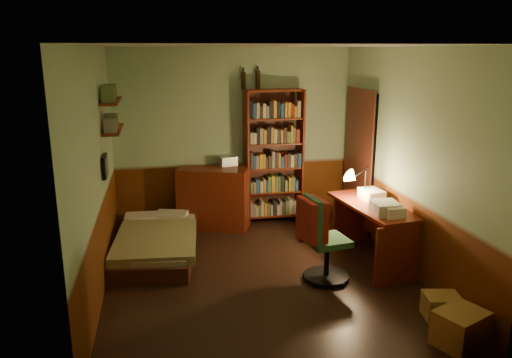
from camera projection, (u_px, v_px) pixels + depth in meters
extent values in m
cube|color=black|center=(260.00, 276.00, 5.85)|extent=(3.50, 4.00, 0.02)
cube|color=silver|center=(261.00, 45.00, 5.18)|extent=(3.50, 4.00, 0.02)
cube|color=#92B58B|center=(233.00, 137.00, 7.42)|extent=(3.50, 0.02, 2.60)
cube|color=#92B58B|center=(95.00, 175.00, 5.19)|extent=(0.02, 4.00, 2.60)
cube|color=#92B58B|center=(407.00, 161.00, 5.84)|extent=(0.02, 4.00, 2.60)
cube|color=#92B58B|center=(316.00, 230.00, 3.61)|extent=(3.50, 0.02, 2.60)
cube|color=black|center=(360.00, 162.00, 7.14)|extent=(0.06, 0.90, 2.00)
cube|color=#3C1A11|center=(357.00, 162.00, 7.14)|extent=(0.02, 0.98, 2.08)
cube|color=olive|center=(156.00, 235.00, 6.37)|extent=(1.17, 1.86, 0.52)
cube|color=#5C1C0E|center=(214.00, 197.00, 7.34)|extent=(1.12, 0.83, 0.90)
cube|color=#B2B2B7|center=(228.00, 161.00, 7.37)|extent=(0.29, 0.25, 0.13)
cube|color=#5C1C0E|center=(274.00, 157.00, 7.45)|extent=(0.88, 0.35, 2.00)
cylinder|color=black|center=(244.00, 81.00, 7.19)|extent=(0.07, 0.07, 0.25)
cylinder|color=black|center=(258.00, 80.00, 7.23)|extent=(0.08, 0.08, 0.27)
cube|color=#5C1C0E|center=(372.00, 233.00, 6.16)|extent=(0.75, 1.44, 0.73)
cube|color=silver|center=(372.00, 195.00, 6.25)|extent=(0.27, 0.34, 0.13)
cone|color=black|center=(365.00, 178.00, 6.27)|extent=(0.16, 0.16, 0.52)
cube|color=#30643B|center=(328.00, 234.00, 5.60)|extent=(0.62, 0.57, 1.11)
cube|color=#A42722|center=(299.00, 162.00, 5.58)|extent=(0.24, 0.40, 0.46)
cube|color=#5C1C0E|center=(113.00, 129.00, 6.18)|extent=(0.20, 0.90, 0.03)
cube|color=#5C1C0E|center=(111.00, 101.00, 6.09)|extent=(0.20, 0.90, 0.03)
cube|color=black|center=(105.00, 166.00, 5.78)|extent=(0.04, 0.32, 0.26)
cube|color=olive|center=(460.00, 328.00, 4.43)|extent=(0.53, 0.49, 0.32)
cube|color=olive|center=(442.00, 306.00, 4.89)|extent=(0.38, 0.34, 0.24)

